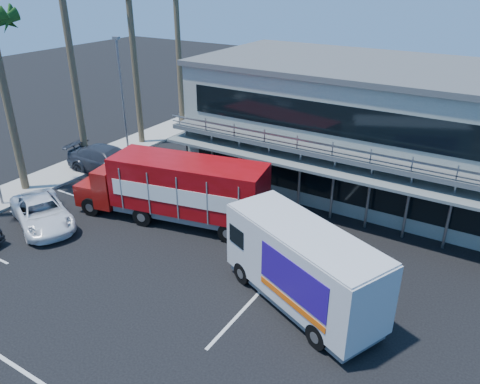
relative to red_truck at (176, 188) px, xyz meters
The scene contains 9 objects.
ground 7.03m from the red_truck, 45.95° to the right, with size 120.00×120.00×0.00m, color black.
building 12.80m from the red_truck, 52.62° to the left, with size 22.40×12.00×7.30m.
curb_strip 10.52m from the red_truck, behind, with size 3.00×32.00×0.16m, color #A5A399.
light_pole_far 11.60m from the red_truck, 147.12° to the left, with size 0.50×0.25×8.09m.
red_truck is the anchor object (origin of this frame).
white_van 8.92m from the red_truck, 18.69° to the right, with size 7.34×5.01×3.40m.
parked_car_c 7.06m from the red_truck, 144.33° to the right, with size 2.36×5.12×1.42m, color white.
parked_car_d 8.33m from the red_truck, 160.64° to the left, with size 2.41×5.93×1.72m, color #2E333D.
parked_car_e 7.24m from the red_truck, 152.03° to the left, with size 1.73×4.30×1.46m, color gray.
Camera 1 is at (9.55, -11.93, 12.09)m, focal length 35.00 mm.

